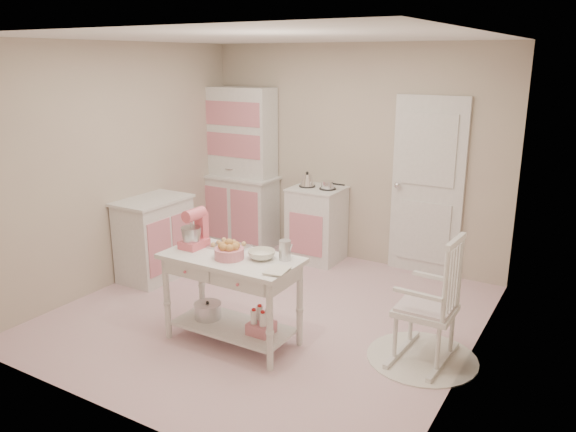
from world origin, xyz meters
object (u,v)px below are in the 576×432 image
object	(u,v)px
stove	(317,224)
stand_mixer	(193,229)
rocking_chair	(426,298)
base_cabinet	(155,238)
bread_basket	(229,253)
hutch	(238,167)
work_table	(232,299)

from	to	relation	value
stove	stand_mixer	xyz separation A→B (m)	(-0.08, -2.21, 0.51)
rocking_chair	stand_mixer	distance (m)	2.08
base_cabinet	bread_basket	bearing A→B (deg)	-26.61
base_cabinet	rocking_chair	distance (m)	3.21
hutch	stand_mixer	bearing A→B (deg)	-63.52
stove	stand_mixer	size ratio (longest dim) A/B	2.71
base_cabinet	stand_mixer	xyz separation A→B (m)	(1.24, -0.77, 0.51)
stand_mixer	bread_basket	size ratio (longest dim) A/B	1.36
bread_basket	stand_mixer	bearing A→B (deg)	170.96
rocking_chair	work_table	xyz separation A→B (m)	(-1.54, -0.56, -0.15)
work_table	stand_mixer	bearing A→B (deg)	177.27
stove	base_cabinet	distance (m)	1.95
stand_mixer	hutch	bearing A→B (deg)	118.33
hutch	rocking_chair	bearing A→B (deg)	-29.13
base_cabinet	work_table	size ratio (longest dim) A/B	0.77
hutch	work_table	world-z (taller)	hutch
base_cabinet	rocking_chair	xyz separation A→B (m)	(3.20, -0.23, 0.09)
hutch	stand_mixer	xyz separation A→B (m)	(1.12, -2.26, -0.07)
work_table	base_cabinet	bearing A→B (deg)	154.50
work_table	bread_basket	size ratio (longest dim) A/B	4.80
hutch	rocking_chair	world-z (taller)	hutch
hutch	base_cabinet	world-z (taller)	hutch
stand_mixer	work_table	bearing A→B (deg)	-0.88
base_cabinet	stove	bearing A→B (deg)	47.56
stove	bread_basket	world-z (taller)	stove
work_table	hutch	bearing A→B (deg)	124.14
work_table	stove	bearing A→B (deg)	98.79
rocking_chair	bread_basket	world-z (taller)	rocking_chair
hutch	stand_mixer	world-z (taller)	hutch
bread_basket	stove	bearing A→B (deg)	99.10
work_table	bread_basket	world-z (taller)	bread_basket
hutch	stand_mixer	size ratio (longest dim) A/B	6.12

